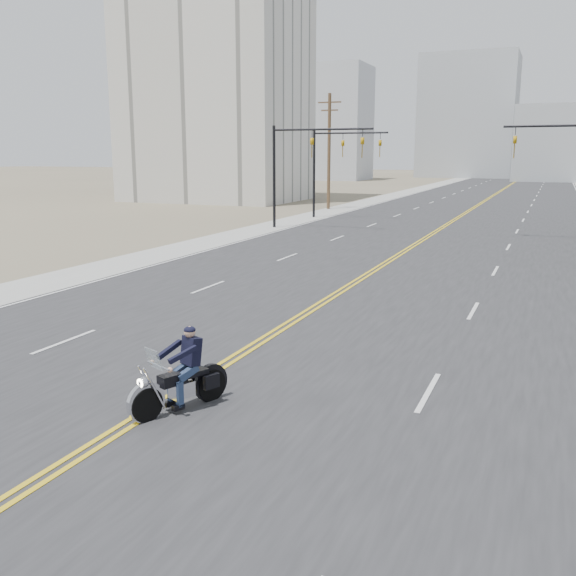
% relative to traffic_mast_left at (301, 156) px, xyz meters
% --- Properties ---
extents(ground_plane, '(400.00, 400.00, 0.00)m').
position_rel_traffic_mast_left_xyz_m(ground_plane, '(8.98, -32.00, -4.94)').
color(ground_plane, '#776D56').
rests_on(ground_plane, ground).
extents(road, '(20.00, 200.00, 0.01)m').
position_rel_traffic_mast_left_xyz_m(road, '(8.98, 38.00, -4.93)').
color(road, '#303033').
rests_on(road, ground).
extents(sidewalk_left, '(3.00, 200.00, 0.01)m').
position_rel_traffic_mast_left_xyz_m(sidewalk_left, '(-2.52, 38.00, -4.93)').
color(sidewalk_left, '#A5A5A0').
rests_on(sidewalk_left, ground).
extents(traffic_mast_left, '(7.10, 0.26, 7.00)m').
position_rel_traffic_mast_left_xyz_m(traffic_mast_left, '(0.00, 0.00, 0.00)').
color(traffic_mast_left, black).
rests_on(traffic_mast_left, ground).
extents(traffic_mast_far, '(6.10, 0.26, 7.00)m').
position_rel_traffic_mast_left_xyz_m(traffic_mast_far, '(-0.33, 8.00, -0.06)').
color(traffic_mast_far, black).
rests_on(traffic_mast_far, ground).
extents(utility_pole_left, '(2.20, 0.30, 10.50)m').
position_rel_traffic_mast_left_xyz_m(utility_pole_left, '(-3.52, 16.00, 0.54)').
color(utility_pole_left, brown).
rests_on(utility_pole_left, ground).
extents(apartment_block, '(18.00, 14.00, 30.00)m').
position_rel_traffic_mast_left_xyz_m(apartment_block, '(-19.02, 23.00, 10.06)').
color(apartment_block, silver).
rests_on(apartment_block, ground).
extents(haze_bldg_a, '(14.00, 12.00, 22.00)m').
position_rel_traffic_mast_left_xyz_m(haze_bldg_a, '(-26.02, 83.00, 6.06)').
color(haze_bldg_a, '#B7BCC6').
rests_on(haze_bldg_a, ground).
extents(haze_bldg_b, '(18.00, 14.00, 14.00)m').
position_rel_traffic_mast_left_xyz_m(haze_bldg_b, '(16.98, 93.00, 2.06)').
color(haze_bldg_b, '#ADB2B7').
rests_on(haze_bldg_b, ground).
extents(haze_bldg_d, '(20.00, 15.00, 26.00)m').
position_rel_traffic_mast_left_xyz_m(haze_bldg_d, '(-3.02, 108.00, 8.06)').
color(haze_bldg_d, '#ADB2B7').
rests_on(haze_bldg_d, ground).
extents(haze_bldg_f, '(12.00, 12.00, 16.00)m').
position_rel_traffic_mast_left_xyz_m(haze_bldg_f, '(-41.02, 98.00, 3.06)').
color(haze_bldg_f, '#ADB2B7').
rests_on(haze_bldg_f, ground).
extents(motorcyclist, '(1.73, 2.39, 1.71)m').
position_rel_traffic_mast_left_xyz_m(motorcyclist, '(9.50, -30.90, -4.08)').
color(motorcyclist, black).
rests_on(motorcyclist, ground).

